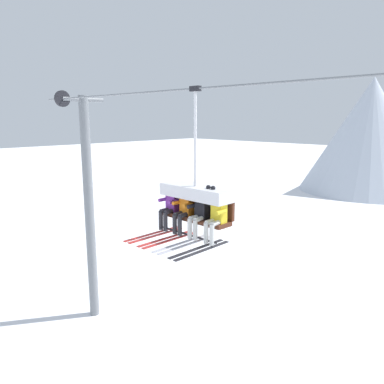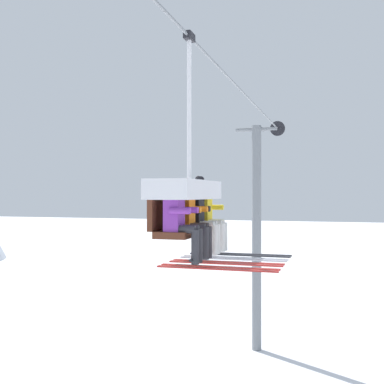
% 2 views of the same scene
% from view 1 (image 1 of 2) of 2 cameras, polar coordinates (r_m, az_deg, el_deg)
% --- Properties ---
extents(mountain_peak_west, '(13.89, 13.89, 12.00)m').
position_cam_1_polar(mountain_peak_west, '(44.34, 25.46, 7.81)').
color(mountain_peak_west, silver).
rests_on(mountain_peak_west, ground_plane).
extents(lift_tower_near, '(0.36, 1.88, 8.71)m').
position_cam_1_polar(lift_tower_near, '(14.78, -15.49, -1.92)').
color(lift_tower_near, slate).
rests_on(lift_tower_near, ground_plane).
extents(lift_cable, '(19.45, 0.05, 0.05)m').
position_cam_1_polar(lift_cable, '(7.46, 14.17, 15.98)').
color(lift_cable, slate).
extents(chairlift_chair, '(1.97, 0.74, 3.48)m').
position_cam_1_polar(chairlift_chair, '(9.10, 0.80, -0.67)').
color(chairlift_chair, '#512819').
extents(skier_purple, '(0.46, 1.70, 1.23)m').
position_cam_1_polar(skier_purple, '(9.57, -3.50, -2.09)').
color(skier_purple, purple).
extents(skier_orange, '(0.46, 1.70, 1.23)m').
position_cam_1_polar(skier_orange, '(9.20, -1.33, -2.61)').
color(skier_orange, orange).
extents(skier_black, '(0.48, 1.70, 1.34)m').
position_cam_1_polar(skier_black, '(8.84, 1.07, -3.03)').
color(skier_black, black).
extents(skier_yellow, '(0.48, 1.70, 1.34)m').
position_cam_1_polar(skier_yellow, '(8.51, 3.58, -3.61)').
color(skier_yellow, yellow).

